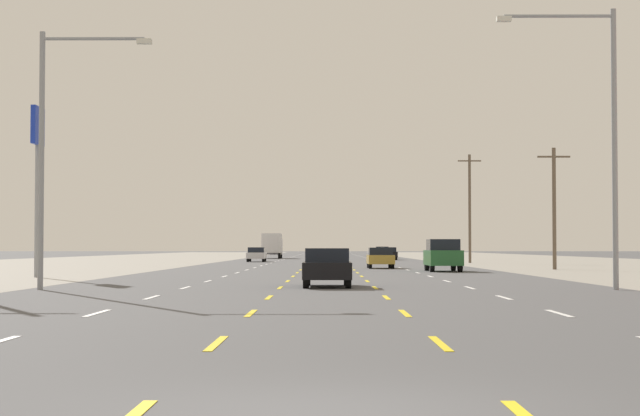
# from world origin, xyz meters

# --- Properties ---
(ground_plane) EXTENTS (572.00, 572.00, 0.00)m
(ground_plane) POSITION_xyz_m (0.00, 66.00, 0.00)
(ground_plane) COLOR #4C4C4F
(lane_markings) EXTENTS (10.64, 227.60, 0.01)m
(lane_markings) POSITION_xyz_m (0.00, 104.50, 0.01)
(lane_markings) COLOR white
(lane_markings) RESTS_ON ground
(signal_span_wire) EXTENTS (27.56, 0.53, 8.99)m
(signal_span_wire) POSITION_xyz_m (-0.49, 9.70, 5.09)
(signal_span_wire) COLOR brown
(signal_span_wire) RESTS_ON ground
(sedan_center_turn_nearest) EXTENTS (1.80, 4.50, 1.46)m
(sedan_center_turn_nearest) POSITION_xyz_m (-0.02, 30.56, 0.76)
(sedan_center_turn_nearest) COLOR black
(sedan_center_turn_nearest) RESTS_ON ground
(suv_far_right_near) EXTENTS (1.98, 4.90, 1.98)m
(suv_far_right_near) POSITION_xyz_m (7.13, 55.80, 1.03)
(suv_far_right_near) COLOR #235B2D
(suv_far_right_near) RESTS_ON ground
(sedan_inner_right_mid) EXTENTS (1.80, 4.50, 1.46)m
(sedan_inner_right_mid) POSITION_xyz_m (3.74, 65.10, 0.76)
(sedan_inner_right_mid) COLOR #B28C33
(sedan_inner_right_mid) RESTS_ON ground
(sedan_far_left_midfar) EXTENTS (1.80, 4.50, 1.46)m
(sedan_far_left_midfar) POSITION_xyz_m (-7.16, 97.68, 0.76)
(sedan_far_left_midfar) COLOR silver
(sedan_far_left_midfar) RESTS_ON ground
(sedan_far_right_far) EXTENTS (1.80, 4.50, 1.46)m
(sedan_far_right_far) POSITION_xyz_m (7.12, 113.00, 0.76)
(sedan_far_right_far) COLOR black
(sedan_far_right_far) RESTS_ON ground
(box_truck_far_left_farther) EXTENTS (2.40, 7.20, 3.23)m
(box_truck_far_left_farther) POSITION_xyz_m (-7.18, 128.67, 1.84)
(box_truck_far_left_farther) COLOR silver
(box_truck_far_left_farther) RESTS_ON ground
(hatchback_far_right_farthest) EXTENTS (1.72, 3.90, 1.54)m
(hatchback_far_right_farthest) POSITION_xyz_m (7.16, 128.79, 0.78)
(hatchback_far_right_farthest) COLOR black
(hatchback_far_right_farthest) RESTS_ON ground
(pole_sign_left_row_1) EXTENTS (0.24, 1.74, 8.47)m
(pole_sign_left_row_1) POSITION_xyz_m (-14.39, 42.70, 6.31)
(pole_sign_left_row_1) COLOR gray
(pole_sign_left_row_1) RESTS_ON ground
(streetlight_left_row_0) EXTENTS (3.99, 0.26, 9.17)m
(streetlight_left_row_0) POSITION_xyz_m (-9.74, 27.76, 5.33)
(streetlight_left_row_0) COLOR gray
(streetlight_left_row_0) RESTS_ON ground
(streetlight_right_row_0) EXTENTS (4.24, 0.26, 9.96)m
(streetlight_right_row_0) POSITION_xyz_m (9.73, 27.76, 5.77)
(streetlight_right_row_0) COLOR gray
(streetlight_right_row_0) RESTS_ON ground
(utility_pole_right_row_1) EXTENTS (2.20, 0.26, 8.14)m
(utility_pole_right_row_1) POSITION_xyz_m (15.16, 61.20, 4.26)
(utility_pole_right_row_1) COLOR brown
(utility_pole_right_row_1) RESTS_ON ground
(utility_pole_right_row_2) EXTENTS (2.20, 0.26, 10.21)m
(utility_pole_right_row_2) POSITION_xyz_m (13.42, 90.10, 5.30)
(utility_pole_right_row_2) COLOR brown
(utility_pole_right_row_2) RESTS_ON ground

